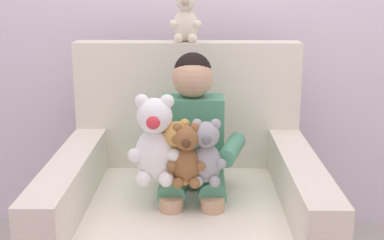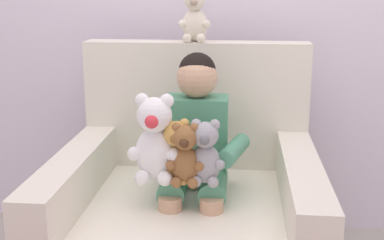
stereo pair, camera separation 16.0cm
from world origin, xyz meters
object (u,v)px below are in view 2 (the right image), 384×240
at_px(seated_child, 195,144).
at_px(plush_brown, 185,156).
at_px(plush_cream_on_backrest, 195,17).
at_px(plush_grey, 205,154).
at_px(plush_honey, 177,152).
at_px(armchair, 188,222).
at_px(plush_white, 155,141).

xyz_separation_m(seated_child, plush_brown, (-0.02, -0.20, 0.01)).
bearing_deg(plush_cream_on_backrest, plush_brown, -78.54).
distance_m(plush_grey, plush_honey, 0.11).
bearing_deg(plush_cream_on_backrest, plush_grey, -70.45).
xyz_separation_m(armchair, plush_brown, (0.01, -0.16, 0.35)).
bearing_deg(plush_honey, plush_grey, -20.99).
xyz_separation_m(plush_grey, plush_cream_on_backrest, (-0.09, 0.52, 0.48)).
distance_m(seated_child, plush_grey, 0.19).
relative_size(armchair, plush_cream_on_backrest, 4.23).
bearing_deg(seated_child, plush_brown, -103.63).
relative_size(armchair, plush_brown, 4.28).
relative_size(seated_child, plush_grey, 3.23).
height_order(armchair, seated_child, armchair).
distance_m(plush_white, plush_brown, 0.13).
distance_m(plush_grey, plush_cream_on_backrest, 0.72).
bearing_deg(plush_brown, plush_honey, 151.54).
distance_m(plush_honey, plush_cream_on_backrest, 0.70).
xyz_separation_m(plush_white, plush_cream_on_backrest, (0.10, 0.51, 0.44)).
bearing_deg(plush_cream_on_backrest, armchair, -78.97).
bearing_deg(plush_cream_on_backrest, plush_white, -91.88).
relative_size(armchair, plush_honey, 4.15).
bearing_deg(plush_honey, plush_white, 165.57).
distance_m(armchair, plush_brown, 0.38).
distance_m(armchair, plush_honey, 0.37).
distance_m(seated_child, plush_cream_on_backrest, 0.60).
distance_m(seated_child, plush_white, 0.22).
distance_m(plush_brown, plush_honey, 0.05).
relative_size(plush_white, plush_brown, 1.42).
relative_size(armchair, plush_grey, 4.09).
height_order(armchair, plush_cream_on_backrest, plush_cream_on_backrest).
distance_m(plush_white, plush_cream_on_backrest, 0.68).
height_order(plush_white, plush_honey, plush_white).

